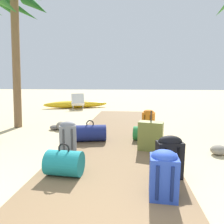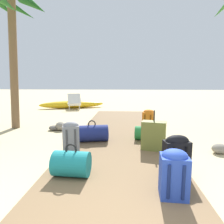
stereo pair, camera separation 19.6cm
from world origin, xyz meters
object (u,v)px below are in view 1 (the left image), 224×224
object	(u,v)px
backpack_grey	(68,135)
palm_tree_far_left	(10,7)
suitcase_olive	(151,136)
duffel_bag_green	(144,133)
backpack_orange	(148,120)
duffel_bag_navy	(90,133)
duffel_bag_teal	(64,163)
kayak	(76,104)
backpack_blue	(164,173)
lounge_chair	(77,102)
backpack_black	(169,156)

from	to	relation	value
backpack_grey	palm_tree_far_left	xyz separation A→B (m)	(-2.30, 2.15, 3.08)
suitcase_olive	duffel_bag_green	xyz separation A→B (m)	(-0.08, 0.61, -0.12)
duffel_bag_green	backpack_orange	xyz separation A→B (m)	(0.16, 0.81, 0.15)
duffel_bag_navy	duffel_bag_teal	distance (m)	1.57
duffel_bag_navy	kayak	world-z (taller)	duffel_bag_navy
suitcase_olive	kayak	size ratio (longest dim) A/B	0.23
duffel_bag_navy	backpack_blue	distance (m)	2.34
duffel_bag_navy	backpack_orange	xyz separation A→B (m)	(1.32, 0.98, 0.12)
backpack_orange	backpack_grey	bearing A→B (deg)	-135.33
duffel_bag_green	lounge_chair	world-z (taller)	lounge_chair
backpack_blue	duffel_bag_teal	bearing A→B (deg)	162.05
duffel_bag_green	palm_tree_far_left	bearing A→B (deg)	159.81
backpack_blue	backpack_orange	xyz separation A→B (m)	(0.08, 2.96, 0.01)
suitcase_olive	duffel_bag_navy	xyz separation A→B (m)	(-1.24, 0.44, -0.09)
palm_tree_far_left	backpack_grey	bearing A→B (deg)	-43.06
backpack_blue	duffel_bag_teal	world-z (taller)	backpack_blue
suitcase_olive	kayak	bearing A→B (deg)	117.19
duffel_bag_navy	palm_tree_far_left	distance (m)	4.39
duffel_bag_teal	backpack_orange	distance (m)	2.89
duffel_bag_green	duffel_bag_teal	bearing A→B (deg)	-124.09
lounge_chair	kayak	xyz separation A→B (m)	(-0.16, 0.29, -0.14)
backpack_blue	backpack_orange	world-z (taller)	backpack_orange
backpack_orange	palm_tree_far_left	size ratio (longest dim) A/B	0.14
suitcase_olive	backpack_black	distance (m)	1.07
duffel_bag_navy	backpack_orange	bearing A→B (deg)	36.78
kayak	duffel_bag_green	bearing A→B (deg)	-61.00
duffel_bag_navy	palm_tree_far_left	xyz separation A→B (m)	(-2.59, 1.55, 3.19)
backpack_grey	kayak	xyz separation A→B (m)	(-1.73, 6.51, -0.18)
backpack_black	palm_tree_far_left	bearing A→B (deg)	142.49
backpack_blue	backpack_grey	bearing A→B (deg)	137.93
duffel_bag_teal	palm_tree_far_left	world-z (taller)	palm_tree_far_left
kayak	lounge_chair	bearing A→B (deg)	-61.04
duffel_bag_green	backpack_black	xyz separation A→B (m)	(0.23, -1.67, 0.15)
duffel_bag_teal	backpack_black	xyz separation A→B (m)	(1.41, 0.07, 0.13)
duffel_bag_navy	backpack_grey	bearing A→B (deg)	-115.58
backpack_orange	kayak	bearing A→B (deg)	124.14
backpack_black	backpack_blue	bearing A→B (deg)	-107.26
suitcase_olive	duffel_bag_green	size ratio (longest dim) A/B	1.51
backpack_grey	backpack_black	xyz separation A→B (m)	(1.67, -0.90, 0.01)
suitcase_olive	duffel_bag_teal	xyz separation A→B (m)	(-1.26, -1.13, -0.10)
suitcase_olive	backpack_grey	bearing A→B (deg)	-174.04
duffel_bag_green	lounge_chair	distance (m)	6.22
backpack_orange	lounge_chair	xyz separation A→B (m)	(-3.17, 4.63, -0.05)
backpack_grey	lounge_chair	world-z (taller)	lounge_chair
suitcase_olive	backpack_blue	distance (m)	1.54
lounge_chair	suitcase_olive	bearing A→B (deg)	-62.90
backpack_black	kayak	world-z (taller)	backpack_black
palm_tree_far_left	backpack_black	bearing A→B (deg)	-37.51
backpack_blue	backpack_black	size ratio (longest dim) A/B	0.95
backpack_black	palm_tree_far_left	distance (m)	5.87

